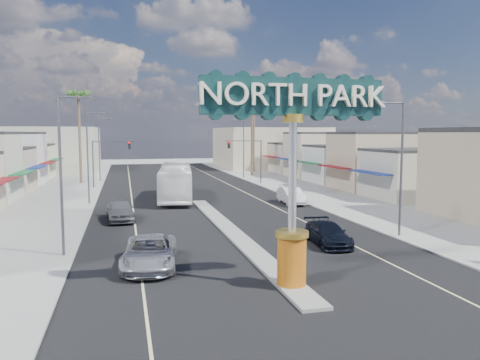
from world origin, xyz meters
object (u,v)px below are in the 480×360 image
streetlight_l_mid (89,153)px  suv_left (150,252)px  traffic_signal_left (108,154)px  streetlight_l_near (64,167)px  streetlight_l_far (100,146)px  traffic_signal_right (248,153)px  city_bus (176,182)px  car_parked_right (291,196)px  car_parked_left (120,210)px  palm_right_far (254,102)px  suv_right (328,234)px  streetlight_r_near (399,162)px  palm_left_far (78,99)px  streetlight_r_mid (293,151)px  streetlight_r_far (243,145)px  gateway_sign (293,156)px  palm_right_mid (252,110)px

streetlight_l_mid → suv_left: size_ratio=1.57×
traffic_signal_left → streetlight_l_near: 34.03m
streetlight_l_mid → streetlight_l_far: (0.00, 22.00, 0.00)m
traffic_signal_right → city_bus: size_ratio=0.44×
streetlight_l_far → car_parked_right: 32.81m
car_parked_left → palm_right_far: bearing=56.7°
suv_left → suv_right: (11.04, 2.37, -0.10)m
streetlight_l_mid → suv_left: 23.99m
streetlight_l_near → suv_left: 6.93m
streetlight_r_near → palm_left_far: (-23.43, 40.00, 6.43)m
streetlight_l_far → streetlight_r_mid: 30.32m
streetlight_r_mid → palm_left_far: size_ratio=0.69×
streetlight_r_far → streetlight_l_mid: bearing=-133.5°
traffic_signal_right → car_parked_left: traffic_signal_right is taller
streetlight_l_mid → suv_right: (15.46, -20.82, -4.37)m
gateway_sign → streetlight_r_near: bearing=37.6°
traffic_signal_right → streetlight_l_near: streetlight_l_near is taller
traffic_signal_left → city_bus: (7.18, -12.44, -2.39)m
streetlight_r_near → car_parked_right: size_ratio=1.83×
suv_left → streetlight_r_mid: bearing=61.4°
palm_right_mid → city_bus: size_ratio=0.90×
suv_right → car_parked_left: car_parked_left is taller
car_parked_left → car_parked_right: 17.07m
streetlight_r_near → streetlight_r_far: size_ratio=1.00×
traffic_signal_left → palm_right_mid: bearing=28.4°
streetlight_r_near → city_bus: size_ratio=0.67×
streetlight_l_far → streetlight_r_far: size_ratio=1.00×
streetlight_r_near → palm_left_far: 46.80m
car_parked_left → city_bus: 12.38m
gateway_sign → car_parked_right: 25.76m
streetlight_r_mid → car_parked_right: streetlight_r_mid is taller
city_bus → palm_left_far: bearing=127.8°
car_parked_right → city_bus: bearing=154.3°
streetlight_r_mid → suv_left: bearing=-125.3°
suv_left → car_parked_left: car_parked_left is taller
traffic_signal_left → car_parked_right: 25.83m
traffic_signal_right → streetlight_l_mid: bearing=-144.5°
traffic_signal_left → streetlight_l_far: streetlight_l_far is taller
streetlight_r_mid → car_parked_right: 6.31m
traffic_signal_left → streetlight_l_near: size_ratio=0.67×
streetlight_r_far → car_parked_left: (-18.02, -31.45, -4.20)m
traffic_signal_right → streetlight_r_near: size_ratio=0.67×
streetlight_r_near → streetlight_r_far: bearing=90.0°
streetlight_l_near → suv_right: size_ratio=1.86×
streetlight_r_mid → palm_right_far: size_ratio=0.64×
gateway_sign → city_bus: gateway_sign is taller
streetlight_r_near → city_bus: 25.09m
streetlight_l_mid → gateway_sign: bearing=-69.6°
gateway_sign → suv_left: gateway_sign is taller
gateway_sign → streetlight_l_near: 13.19m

